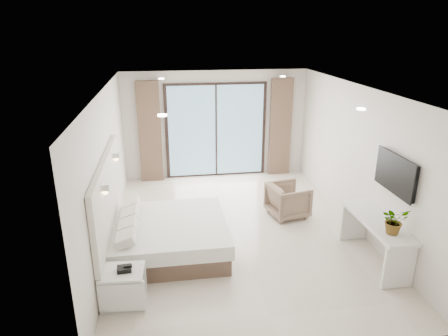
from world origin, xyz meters
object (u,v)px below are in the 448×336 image
at_px(bed, 168,236).
at_px(armchair, 288,199).
at_px(console_desk, 376,231).
at_px(nightstand, 123,288).

xyz_separation_m(bed, armchair, (2.46, 1.03, 0.08)).
bearing_deg(console_desk, nightstand, -172.84).
distance_m(console_desk, armchair, 2.06).
distance_m(bed, console_desk, 3.47).
relative_size(nightstand, armchair, 0.83).
distance_m(bed, nightstand, 1.47).
bearing_deg(nightstand, armchair, 40.72).
xyz_separation_m(console_desk, armchair, (-0.90, 1.85, -0.19)).
bearing_deg(armchair, nightstand, 115.36).
relative_size(bed, console_desk, 1.21).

